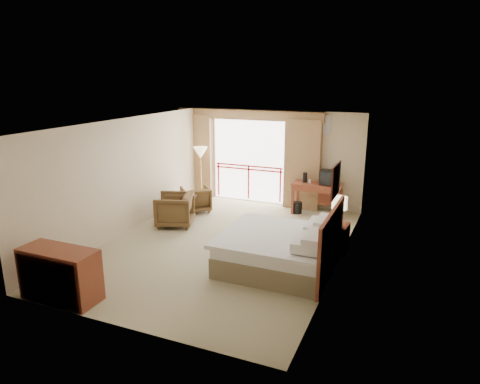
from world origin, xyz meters
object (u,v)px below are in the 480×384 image
at_px(bed, 281,249).
at_px(table_lamp, 340,204).
at_px(armchair_near, 175,225).
at_px(floor_lamp, 201,155).
at_px(desk, 318,190).
at_px(wastebasket, 297,208).
at_px(nightstand, 337,238).
at_px(side_table, 186,203).
at_px(dresser, 60,274).
at_px(tv, 329,178).
at_px(armchair_far, 196,211).

xyz_separation_m(bed, table_lamp, (0.87, 1.24, 0.68)).
relative_size(armchair_near, floor_lamp, 0.55).
bearing_deg(desk, wastebasket, -155.99).
bearing_deg(desk, nightstand, -67.39).
relative_size(side_table, floor_lamp, 0.37).
relative_size(table_lamp, floor_lamp, 0.35).
bearing_deg(wastebasket, dresser, -111.95).
distance_m(tv, armchair_far, 3.73).
relative_size(bed, side_table, 3.52).
distance_m(bed, floor_lamp, 5.08).
bearing_deg(floor_lamp, bed, -44.13).
height_order(bed, wastebasket, bed).
xyz_separation_m(table_lamp, armchair_far, (-4.12, 1.28, -1.06)).
height_order(tv, dresser, tv).
xyz_separation_m(wastebasket, dresser, (-2.42, -6.01, 0.29)).
bearing_deg(armchair_far, armchair_near, 51.48).
height_order(tv, floor_lamp, floor_lamp).
distance_m(desk, wastebasket, 0.73).
bearing_deg(floor_lamp, armchair_near, -79.67).
bearing_deg(armchair_far, dresser, 50.57).
bearing_deg(tv, desk, 152.25).
height_order(floor_lamp, dresser, floor_lamp).
bearing_deg(bed, tv, 87.13).
height_order(table_lamp, desk, table_lamp).
distance_m(bed, side_table, 3.73).
xyz_separation_m(desk, floor_lamp, (-3.45, -0.16, 0.73)).
height_order(wastebasket, floor_lamp, floor_lamp).
bearing_deg(tv, nightstand, -89.61).
relative_size(desk, tv, 2.98).
height_order(side_table, dresser, dresser).
distance_m(wastebasket, dresser, 6.49).
bearing_deg(wastebasket, tv, 10.71).
distance_m(wastebasket, side_table, 3.00).
height_order(tv, wastebasket, tv).
relative_size(wastebasket, floor_lamp, 0.20).
bearing_deg(bed, table_lamp, 54.99).
bearing_deg(desk, floor_lamp, -176.98).
relative_size(bed, floor_lamp, 1.31).
bearing_deg(floor_lamp, table_lamp, -26.60).
distance_m(desk, tv, 0.49).
xyz_separation_m(tv, armchair_far, (-3.43, -1.04, -1.04)).
xyz_separation_m(table_lamp, floor_lamp, (-4.44, 2.22, 0.33)).
xyz_separation_m(nightstand, tv, (-0.69, 2.37, 0.73)).
height_order(table_lamp, armchair_near, table_lamp).
bearing_deg(bed, side_table, 149.06).
bearing_deg(armchair_far, nightstand, 120.22).
xyz_separation_m(armchair_far, armchair_near, (0.07, -1.24, 0.00)).
bearing_deg(armchair_far, bed, 100.30).
height_order(desk, dresser, dresser).
distance_m(nightstand, dresser, 5.44).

